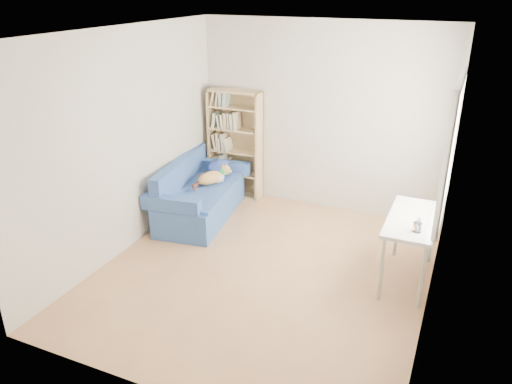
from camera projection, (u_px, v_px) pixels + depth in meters
ground at (264, 271)px, 5.66m from camera, size 4.00×4.00×0.00m
room_shell at (276, 132)px, 5.01m from camera, size 3.54×4.04×2.62m
sofa at (200, 195)px, 6.88m from camera, size 0.99×1.72×0.80m
bookshelf at (235, 148)px, 7.40m from camera, size 0.80×0.25×1.61m
desk at (412, 225)px, 5.25m from camera, size 0.49×1.08×0.75m
pen_cup at (417, 226)px, 4.90m from camera, size 0.09×0.09×0.16m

